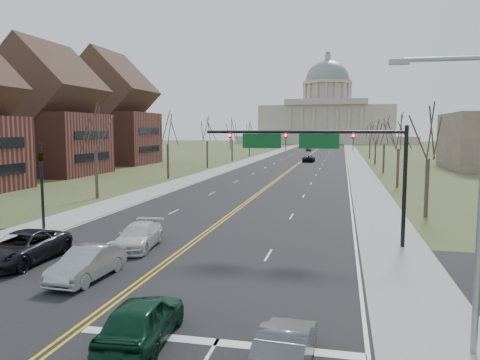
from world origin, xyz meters
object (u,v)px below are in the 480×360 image
at_px(car_nb_outer_lead, 285,348).
at_px(car_far_sb, 309,149).
at_px(signal_mast, 318,149).
at_px(car_far_nb, 309,159).
at_px(signal_left, 42,176).
at_px(street_light, 473,186).
at_px(car_nb_inner_lead, 142,320).
at_px(car_sb_inner_second, 138,236).
at_px(car_sb_outer_lead, 22,248).
at_px(car_sb_inner_lead, 87,263).

relative_size(car_nb_outer_lead, car_far_sb, 0.89).
distance_m(signal_mast, car_far_nb, 74.95).
xyz_separation_m(car_nb_outer_lead, car_far_nb, (-5.65, 90.37, 0.06)).
xyz_separation_m(signal_left, car_far_nb, (13.25, 74.56, -2.97)).
bearing_deg(car_far_sb, car_far_nb, -87.49).
relative_size(street_light, car_nb_outer_lead, 2.20).
distance_m(car_nb_inner_lead, car_far_sb, 143.29).
distance_m(car_sb_inner_second, car_far_nb, 78.30).
distance_m(signal_mast, street_light, 14.51).
relative_size(car_nb_inner_lead, car_nb_outer_lead, 1.11).
height_order(street_light, car_far_sb, street_light).
distance_m(street_light, car_far_sb, 142.53).
distance_m(signal_left, car_far_sb, 128.57).
bearing_deg(signal_left, car_sb_outer_lead, -61.65).
height_order(signal_left, car_far_sb, signal_left).
relative_size(car_sb_outer_lead, car_far_nb, 1.10).
xyz_separation_m(car_nb_outer_lead, car_sb_inner_second, (-10.09, 12.19, 0.04)).
bearing_deg(car_sb_outer_lead, car_nb_inner_lead, -36.87).
xyz_separation_m(signal_left, car_nb_inner_lead, (14.15, -15.03, -2.92)).
height_order(street_light, car_far_nb, street_light).
distance_m(car_nb_inner_lead, car_sb_inner_second, 12.60).
relative_size(car_nb_outer_lead, car_sb_inner_second, 0.83).
bearing_deg(car_nb_inner_lead, signal_mast, -111.17).
height_order(car_nb_inner_lead, car_far_sb, car_far_sb).
relative_size(car_sb_inner_lead, car_sb_inner_second, 0.93).
height_order(car_nb_outer_lead, car_sb_inner_lead, car_sb_inner_lead).
xyz_separation_m(street_light, car_far_nb, (-10.98, 88.06, -4.48)).
distance_m(signal_left, car_sb_inner_second, 9.98).
xyz_separation_m(signal_left, car_far_sb, (9.43, 128.19, -2.91)).
relative_size(car_nb_inner_lead, car_sb_outer_lead, 0.78).
relative_size(street_light, car_sb_outer_lead, 1.56).
xyz_separation_m(street_light, car_far_sb, (-14.81, 141.69, -4.42)).
bearing_deg(car_nb_outer_lead, car_sb_inner_second, -47.68).
relative_size(signal_mast, car_nb_outer_lead, 2.95).
relative_size(car_sb_inner_second, car_far_sb, 1.06).
bearing_deg(street_light, car_sb_outer_lead, 164.00).
xyz_separation_m(signal_mast, street_light, (5.29, -13.50, -0.54)).
height_order(signal_left, car_far_nb, signal_left).
relative_size(signal_left, car_sb_outer_lead, 1.03).
distance_m(car_nb_outer_lead, car_sb_inner_lead, 11.78).
height_order(street_light, car_nb_inner_lead, street_light).
relative_size(car_sb_outer_lead, car_sb_inner_second, 1.18).
distance_m(car_nb_inner_lead, car_sb_outer_lead, 12.34).
bearing_deg(car_nb_outer_lead, signal_mast, -87.44).
relative_size(signal_left, car_far_nb, 1.14).
bearing_deg(street_light, car_sb_inner_second, 147.34).
xyz_separation_m(car_nb_inner_lead, car_far_nb, (-0.90, 89.59, -0.04)).
xyz_separation_m(signal_mast, car_far_sb, (-9.52, 128.19, -4.96)).
height_order(car_sb_inner_lead, car_sb_outer_lead, car_sb_outer_lead).
bearing_deg(car_nb_inner_lead, street_light, -174.87).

